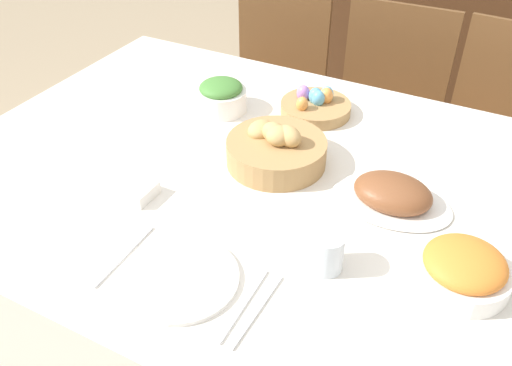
{
  "coord_description": "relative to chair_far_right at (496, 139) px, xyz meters",
  "views": [
    {
      "loc": [
        0.46,
        -1.0,
        1.55
      ],
      "look_at": [
        -0.01,
        -0.09,
        0.78
      ],
      "focal_mm": 38.0,
      "sensor_mm": 36.0,
      "label": 1
    }
  ],
  "objects": [
    {
      "name": "ground_plane",
      "position": [
        -0.47,
        -0.91,
        -0.48
      ],
      "size": [
        12.0,
        12.0,
        0.0
      ],
      "primitive_type": "plane",
      "color": "tan"
    },
    {
      "name": "dining_table",
      "position": [
        -0.47,
        -0.91,
        -0.11
      ],
      "size": [
        1.73,
        1.19,
        0.74
      ],
      "color": "white",
      "rests_on": "ground"
    },
    {
      "name": "chair_far_right",
      "position": [
        0.0,
        0.0,
        0.0
      ],
      "size": [
        0.45,
        0.45,
        0.87
      ],
      "rotation": [
        0.0,
        0.0,
        -0.08
      ],
      "color": "brown",
      "rests_on": "ground"
    },
    {
      "name": "chair_far_left",
      "position": [
        -0.94,
        0.0,
        0.0
      ],
      "size": [
        0.42,
        0.42,
        0.87
      ],
      "rotation": [
        0.0,
        0.0,
        0.0
      ],
      "color": "brown",
      "rests_on": "ground"
    },
    {
      "name": "chair_far_center",
      "position": [
        -0.43,
        0.0,
        0.0
      ],
      "size": [
        0.43,
        0.43,
        0.87
      ],
      "rotation": [
        0.0,
        0.0,
        0.03
      ],
      "color": "brown",
      "rests_on": "ground"
    },
    {
      "name": "sideboard",
      "position": [
        -0.43,
        1.01,
        -0.02
      ],
      "size": [
        1.45,
        0.44,
        0.92
      ],
      "color": "#4C2D19",
      "rests_on": "ground"
    },
    {
      "name": "bread_basket",
      "position": [
        -0.5,
        -0.85,
        0.3
      ],
      "size": [
        0.26,
        0.26,
        0.12
      ],
      "color": "#AD8451",
      "rests_on": "dining_table"
    },
    {
      "name": "egg_basket",
      "position": [
        -0.51,
        -0.56,
        0.29
      ],
      "size": [
        0.21,
        0.21,
        0.08
      ],
      "color": "#AD8451",
      "rests_on": "dining_table"
    },
    {
      "name": "ham_platter",
      "position": [
        -0.18,
        -0.87,
        0.29
      ],
      "size": [
        0.29,
        0.2,
        0.08
      ],
      "color": "white",
      "rests_on": "dining_table"
    },
    {
      "name": "green_salad_bowl",
      "position": [
        -0.76,
        -0.67,
        0.31
      ],
      "size": [
        0.15,
        0.15,
        0.1
      ],
      "color": "white",
      "rests_on": "dining_table"
    },
    {
      "name": "carrot_bowl",
      "position": [
        0.01,
        -1.06,
        0.3
      ],
      "size": [
        0.19,
        0.19,
        0.08
      ],
      "color": "white",
      "rests_on": "dining_table"
    },
    {
      "name": "dinner_plate",
      "position": [
        -0.49,
        -1.31,
        0.27
      ],
      "size": [
        0.24,
        0.24,
        0.01
      ],
      "color": "white",
      "rests_on": "dining_table"
    },
    {
      "name": "fork",
      "position": [
        -0.63,
        -1.31,
        0.26
      ],
      "size": [
        0.01,
        0.2,
        0.0
      ],
      "rotation": [
        0.0,
        0.0,
        0.02
      ],
      "color": "silver",
      "rests_on": "dining_table"
    },
    {
      "name": "knife",
      "position": [
        -0.34,
        -1.31,
        0.26
      ],
      "size": [
        0.01,
        0.2,
        0.0
      ],
      "rotation": [
        0.0,
        0.0,
        0.02
      ],
      "color": "silver",
      "rests_on": "dining_table"
    },
    {
      "name": "spoon",
      "position": [
        -0.31,
        -1.31,
        0.26
      ],
      "size": [
        0.01,
        0.2,
        0.0
      ],
      "rotation": [
        0.0,
        0.0,
        -0.02
      ],
      "color": "silver",
      "rests_on": "dining_table"
    },
    {
      "name": "drinking_cup",
      "position": [
        -0.24,
        -1.14,
        0.3
      ],
      "size": [
        0.07,
        0.07,
        0.09
      ],
      "color": "silver",
      "rests_on": "dining_table"
    },
    {
      "name": "butter_dish",
      "position": [
        -0.76,
        -1.13,
        0.28
      ],
      "size": [
        0.13,
        0.08,
        0.03
      ],
      "color": "white",
      "rests_on": "dining_table"
    }
  ]
}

